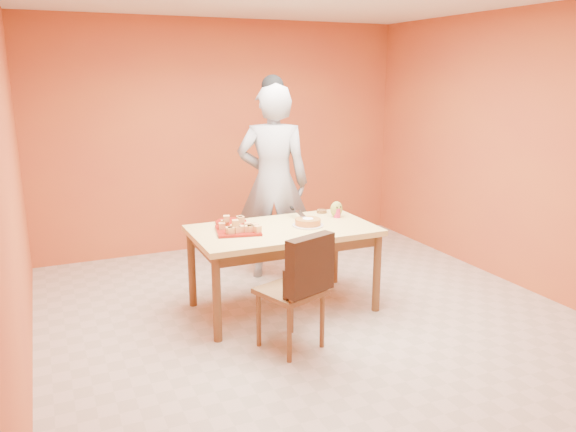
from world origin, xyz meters
name	(u,v)px	position (x,y,z in m)	size (l,w,h in m)	color
floor	(317,322)	(0.00, 0.00, 0.00)	(5.00, 5.00, 0.00)	beige
wall_back	(225,136)	(0.00, 2.50, 1.35)	(4.50, 4.50, 0.00)	#AF4528
wall_left	(9,190)	(-2.25, 0.00, 1.35)	(5.00, 5.00, 0.00)	#AF4528
wall_right	(528,152)	(2.25, 0.00, 1.35)	(5.00, 5.00, 0.00)	#AF4528
dining_table	(283,238)	(-0.15, 0.40, 0.67)	(1.60, 0.90, 0.76)	#E2CB76
dining_chair	(292,289)	(-0.39, -0.33, 0.49)	(0.56, 0.63, 0.95)	brown
pastry_pile	(238,223)	(-0.55, 0.45, 0.84)	(0.33, 0.33, 0.11)	#E3AD61
person	(273,183)	(0.10, 1.23, 1.00)	(0.73, 0.48, 1.99)	gray
pastry_platter	(238,230)	(-0.55, 0.45, 0.77)	(0.37, 0.37, 0.02)	maroon
red_dinner_plate	(231,222)	(-0.52, 0.75, 0.77)	(0.28, 0.28, 0.02)	maroon
white_cake_plate	(308,225)	(0.08, 0.37, 0.77)	(0.28, 0.28, 0.01)	silver
sponge_cake	(308,222)	(0.08, 0.37, 0.80)	(0.23, 0.23, 0.05)	orange
cake_server	(300,214)	(0.09, 0.55, 0.83)	(0.05, 0.27, 0.01)	silver
egg_ornament	(336,209)	(0.47, 0.55, 0.84)	(0.12, 0.10, 0.15)	olive
magenta_glass	(337,213)	(0.47, 0.53, 0.80)	(0.06, 0.06, 0.09)	#C41D4B
checker_tin	(322,211)	(0.42, 0.75, 0.77)	(0.10, 0.10, 0.03)	#351A0E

